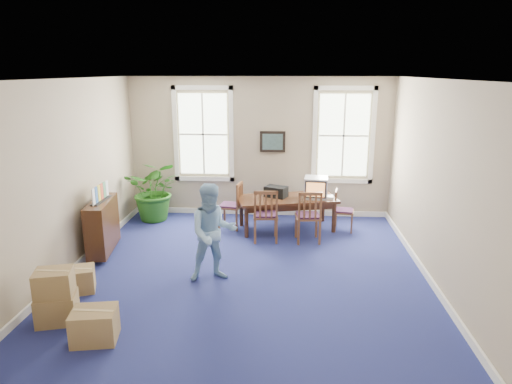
# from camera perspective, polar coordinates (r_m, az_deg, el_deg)

# --- Properties ---
(floor) EXTENTS (6.50, 6.50, 0.00)m
(floor) POSITION_cam_1_polar(r_m,az_deg,el_deg) (7.90, -1.04, -9.91)
(floor) COLOR navy
(floor) RESTS_ON ground
(ceiling) EXTENTS (6.50, 6.50, 0.00)m
(ceiling) POSITION_cam_1_polar(r_m,az_deg,el_deg) (7.17, -1.16, 13.97)
(ceiling) COLOR white
(ceiling) RESTS_ON ground
(wall_back) EXTENTS (6.50, 0.00, 6.50)m
(wall_back) POSITION_cam_1_polar(r_m,az_deg,el_deg) (10.55, 0.46, 5.56)
(wall_back) COLOR tan
(wall_back) RESTS_ON ground
(wall_front) EXTENTS (6.50, 0.00, 6.50)m
(wall_front) POSITION_cam_1_polar(r_m,az_deg,el_deg) (4.30, -4.94, -8.71)
(wall_front) COLOR tan
(wall_front) RESTS_ON ground
(wall_left) EXTENTS (0.00, 6.50, 6.50)m
(wall_left) POSITION_cam_1_polar(r_m,az_deg,el_deg) (8.20, -22.49, 1.67)
(wall_left) COLOR tan
(wall_left) RESTS_ON ground
(wall_right) EXTENTS (0.00, 6.50, 6.50)m
(wall_right) POSITION_cam_1_polar(r_m,az_deg,el_deg) (7.72, 21.69, 0.98)
(wall_right) COLOR tan
(wall_right) RESTS_ON ground
(baseboard_back) EXTENTS (6.00, 0.04, 0.12)m
(baseboard_back) POSITION_cam_1_polar(r_m,az_deg,el_deg) (10.88, 0.43, -2.49)
(baseboard_back) COLOR white
(baseboard_back) RESTS_ON ground
(baseboard_left) EXTENTS (0.04, 6.50, 0.12)m
(baseboard_left) POSITION_cam_1_polar(r_m,az_deg,el_deg) (8.64, -21.29, -8.31)
(baseboard_left) COLOR white
(baseboard_left) RESTS_ON ground
(baseboard_right) EXTENTS (0.04, 6.50, 0.12)m
(baseboard_right) POSITION_cam_1_polar(r_m,az_deg,el_deg) (8.19, 20.45, -9.53)
(baseboard_right) COLOR white
(baseboard_right) RESTS_ON ground
(window_left) EXTENTS (1.40, 0.12, 2.20)m
(window_left) POSITION_cam_1_polar(r_m,az_deg,el_deg) (10.65, -6.60, 7.18)
(window_left) COLOR white
(window_left) RESTS_ON ground
(window_right) EXTENTS (1.40, 0.12, 2.20)m
(window_right) POSITION_cam_1_polar(r_m,az_deg,el_deg) (10.54, 10.89, 6.93)
(window_right) COLOR white
(window_right) RESTS_ON ground
(wall_picture) EXTENTS (0.58, 0.06, 0.48)m
(wall_picture) POSITION_cam_1_polar(r_m,az_deg,el_deg) (10.47, 2.09, 6.30)
(wall_picture) COLOR black
(wall_picture) RESTS_ON ground
(conference_table) EXTENTS (2.23, 1.40, 0.70)m
(conference_table) POSITION_cam_1_polar(r_m,az_deg,el_deg) (9.83, 3.86, -2.67)
(conference_table) COLOR #412414
(conference_table) RESTS_ON ground
(crt_tv) EXTENTS (0.54, 0.58, 0.44)m
(crt_tv) POSITION_cam_1_polar(r_m,az_deg,el_deg) (9.74, 7.51, 0.57)
(crt_tv) COLOR #B7B7BC
(crt_tv) RESTS_ON conference_table
(game_console) EXTENTS (0.18, 0.22, 0.05)m
(game_console) POSITION_cam_1_polar(r_m,az_deg,el_deg) (9.76, 9.14, -0.64)
(game_console) COLOR white
(game_console) RESTS_ON conference_table
(equipment_bag) EXTENTS (0.54, 0.46, 0.23)m
(equipment_bag) POSITION_cam_1_polar(r_m,az_deg,el_deg) (9.75, 2.53, 0.05)
(equipment_bag) COLOR black
(equipment_bag) RESTS_ON conference_table
(chair_near_left) EXTENTS (0.52, 0.52, 1.09)m
(chair_near_left) POSITION_cam_1_polar(r_m,az_deg,el_deg) (9.11, 1.20, -2.82)
(chair_near_left) COLOR brown
(chair_near_left) RESTS_ON ground
(chair_near_right) EXTENTS (0.53, 0.53, 1.08)m
(chair_near_right) POSITION_cam_1_polar(r_m,az_deg,el_deg) (9.11, 6.52, -2.94)
(chair_near_right) COLOR brown
(chair_near_right) RESTS_ON ground
(chair_end_left) EXTENTS (0.53, 0.53, 1.02)m
(chair_end_left) POSITION_cam_1_polar(r_m,az_deg,el_deg) (9.86, -3.24, -1.66)
(chair_end_left) COLOR brown
(chair_end_left) RESTS_ON ground
(chair_end_right) EXTENTS (0.45, 0.45, 0.88)m
(chair_end_right) POSITION_cam_1_polar(r_m,az_deg,el_deg) (9.88, 10.96, -2.29)
(chair_end_right) COLOR brown
(chair_end_right) RESTS_ON ground
(man) EXTENTS (0.94, 0.82, 1.62)m
(man) POSITION_cam_1_polar(r_m,az_deg,el_deg) (7.36, -5.41, -5.08)
(man) COLOR #89B5DA
(man) RESTS_ON ground
(credenza) EXTENTS (0.51, 1.24, 0.95)m
(credenza) POSITION_cam_1_polar(r_m,az_deg,el_deg) (8.93, -18.61, -4.45)
(credenza) COLOR #412414
(credenza) RESTS_ON ground
(brochure_rack) EXTENTS (0.30, 0.76, 0.33)m
(brochure_rack) POSITION_cam_1_polar(r_m,az_deg,el_deg) (8.74, -18.85, -0.50)
(brochure_rack) COLOR #99999E
(brochure_rack) RESTS_ON credenza
(potted_plant) EXTENTS (1.31, 1.15, 1.40)m
(potted_plant) POSITION_cam_1_polar(r_m,az_deg,el_deg) (10.57, -12.47, 0.22)
(potted_plant) COLOR #215C16
(potted_plant) RESTS_ON ground
(cardboard_boxes) EXTENTS (1.70, 1.70, 0.79)m
(cardboard_boxes) POSITION_cam_1_polar(r_m,az_deg,el_deg) (6.84, -21.91, -11.53)
(cardboard_boxes) COLOR #A38250
(cardboard_boxes) RESTS_ON ground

